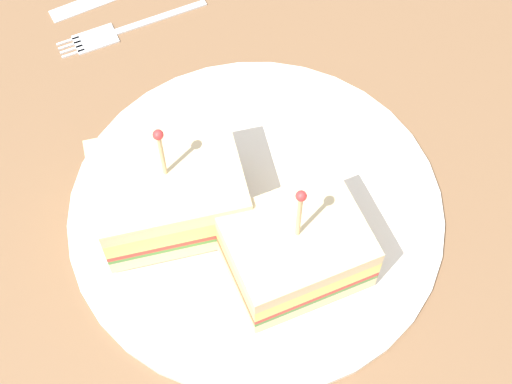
% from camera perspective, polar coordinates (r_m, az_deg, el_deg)
% --- Properties ---
extents(ground_plane, '(1.19, 1.19, 0.02)m').
position_cam_1_polar(ground_plane, '(0.59, 0.00, -1.94)').
color(ground_plane, brown).
extents(plate, '(0.28, 0.28, 0.01)m').
position_cam_1_polar(plate, '(0.57, 0.00, -1.24)').
color(plate, silver).
rests_on(plate, ground_plane).
extents(sandwich_half_front, '(0.11, 0.11, 0.10)m').
position_cam_1_polar(sandwich_half_front, '(0.53, 2.93, -4.23)').
color(sandwich_half_front, beige).
rests_on(sandwich_half_front, plate).
extents(sandwich_half_back, '(0.11, 0.12, 0.10)m').
position_cam_1_polar(sandwich_half_back, '(0.55, -6.37, -0.03)').
color(sandwich_half_back, beige).
rests_on(sandwich_half_back, plate).
extents(fork, '(0.08, 0.12, 0.00)m').
position_cam_1_polar(fork, '(0.69, -10.23, 11.51)').
color(fork, silver).
rests_on(fork, ground_plane).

